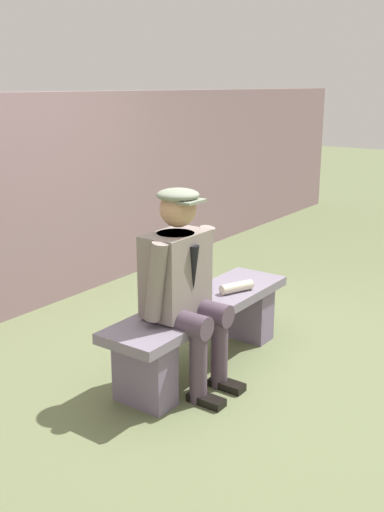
% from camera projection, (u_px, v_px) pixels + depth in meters
% --- Properties ---
extents(ground_plane, '(30.00, 30.00, 0.00)m').
position_uv_depth(ground_plane, '(202.00, 366.00, 4.19)').
color(ground_plane, '#626D47').
extents(bench, '(1.66, 0.44, 0.48)m').
position_uv_depth(bench, '(202.00, 324.00, 4.11)').
color(bench, slate).
rests_on(bench, ground).
extents(seated_man, '(0.60, 0.57, 1.30)m').
position_uv_depth(seated_man, '(183.00, 279.00, 3.73)').
color(seated_man, gray).
rests_on(seated_man, ground).
extents(rolled_magazine, '(0.26, 0.17, 0.07)m').
position_uv_depth(rolled_magazine, '(237.00, 287.00, 4.24)').
color(rolled_magazine, beige).
rests_on(rolled_magazine, bench).
extents(stadium_wall, '(12.00, 0.24, 1.84)m').
position_uv_depth(stadium_wall, '(14.00, 206.00, 5.01)').
color(stadium_wall, gray).
rests_on(stadium_wall, ground).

